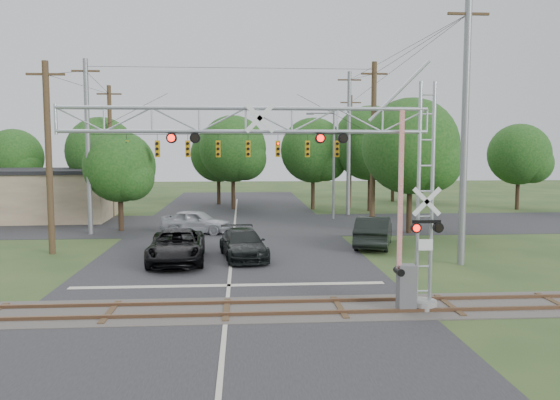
{
  "coord_description": "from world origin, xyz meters",
  "views": [
    {
      "loc": [
        0.56,
        -16.72,
        5.63
      ],
      "look_at": [
        2.26,
        7.5,
        3.38
      ],
      "focal_mm": 35.0,
      "sensor_mm": 36.0,
      "label": 1
    }
  ],
  "objects": [
    {
      "name": "road_cross",
      "position": [
        0.0,
        24.0,
        0.01
      ],
      "size": [
        90.0,
        12.0,
        0.02
      ],
      "primitive_type": "cube",
      "color": "#272729",
      "rests_on": "ground"
    },
    {
      "name": "crossing_gantry",
      "position": [
        3.13,
        1.64,
        4.98
      ],
      "size": [
        12.98,
        1.01,
        7.94
      ],
      "color": "gray",
      "rests_on": "ground"
    },
    {
      "name": "sedan_silver",
      "position": [
        -2.52,
        20.03,
        0.79
      ],
      "size": [
        5.0,
        3.09,
        1.59
      ],
      "primitive_type": "imported",
      "rotation": [
        0.0,
        0.0,
        1.29
      ],
      "color": "#A7A9AF",
      "rests_on": "ground"
    },
    {
      "name": "railroad_track",
      "position": [
        0.0,
        2.0,
        0.03
      ],
      "size": [
        90.0,
        3.2,
        0.17
      ],
      "color": "#45413C",
      "rests_on": "ground"
    },
    {
      "name": "traffic_signal_span",
      "position": [
        0.85,
        20.0,
        5.74
      ],
      "size": [
        19.34,
        0.36,
        11.5
      ],
      "color": "gray",
      "rests_on": "ground"
    },
    {
      "name": "pickup_black",
      "position": [
        -2.71,
        10.48,
        0.82
      ],
      "size": [
        3.02,
        6.01,
        1.63
      ],
      "primitive_type": "imported",
      "rotation": [
        0.0,
        0.0,
        0.05
      ],
      "color": "black",
      "rests_on": "ground"
    },
    {
      "name": "suv_dark",
      "position": [
        8.2,
        14.19,
        0.89
      ],
      "size": [
        3.45,
        5.7,
        1.77
      ],
      "primitive_type": "imported",
      "rotation": [
        0.0,
        0.0,
        2.83
      ],
      "color": "black",
      "rests_on": "ground"
    },
    {
      "name": "road_main",
      "position": [
        0.0,
        10.0,
        0.01
      ],
      "size": [
        14.0,
        90.0,
        0.02
      ],
      "primitive_type": "cube",
      "color": "#272729",
      "rests_on": "ground"
    },
    {
      "name": "car_dark",
      "position": [
        0.61,
        11.27,
        0.75
      ],
      "size": [
        2.83,
        5.4,
        1.49
      ],
      "primitive_type": "imported",
      "rotation": [
        0.0,
        0.0,
        0.15
      ],
      "color": "black",
      "rests_on": "ground"
    },
    {
      "name": "utility_poles",
      "position": [
        2.97,
        23.15,
        5.83
      ],
      "size": [
        23.53,
        27.06,
        12.7
      ],
      "color": "#442F1F",
      "rests_on": "ground"
    },
    {
      "name": "treeline",
      "position": [
        0.56,
        32.83,
        5.67
      ],
      "size": [
        59.01,
        28.63,
        10.02
      ],
      "color": "#332417",
      "rests_on": "ground"
    },
    {
      "name": "streetlight",
      "position": [
        7.77,
        26.76,
        4.87
      ],
      "size": [
        2.32,
        0.24,
        8.7
      ],
      "color": "gray",
      "rests_on": "ground"
    },
    {
      "name": "commercial_building",
      "position": [
        -18.6,
        28.54,
        2.03
      ],
      "size": [
        17.65,
        9.55,
        4.04
      ],
      "rotation": [
        0.0,
        0.0,
        0.04
      ],
      "color": "#8A755C",
      "rests_on": "ground"
    },
    {
      "name": "ground",
      "position": [
        0.0,
        0.0,
        0.0
      ],
      "size": [
        160.0,
        160.0,
        0.0
      ],
      "primitive_type": "plane",
      "color": "#28441F",
      "rests_on": "ground"
    }
  ]
}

